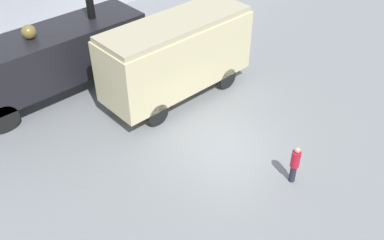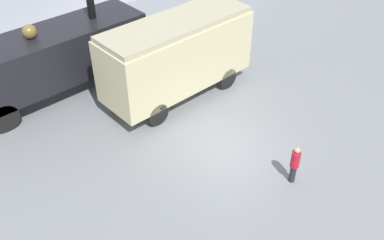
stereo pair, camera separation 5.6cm
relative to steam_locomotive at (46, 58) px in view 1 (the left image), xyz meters
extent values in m
plane|color=gray|center=(3.40, -8.64, -2.03)|extent=(80.00, 80.00, 0.00)
cube|color=black|center=(-0.01, 0.00, 0.00)|extent=(9.70, 2.63, 2.35)
sphere|color=brown|center=(-0.50, 0.00, 1.48)|extent=(0.64, 0.64, 0.64)
cylinder|color=black|center=(2.90, -1.26, -1.37)|extent=(1.32, 0.12, 1.32)
cylinder|color=black|center=(2.90, 1.26, -1.37)|extent=(1.32, 0.12, 1.32)
cylinder|color=black|center=(-2.92, -1.26, -1.37)|extent=(1.32, 0.12, 1.32)
cube|color=beige|center=(4.47, -4.09, 0.14)|extent=(7.37, 2.60, 2.95)
cube|color=tan|center=(4.47, -4.09, 1.74)|extent=(7.22, 2.39, 0.24)
cylinder|color=black|center=(6.68, -5.33, -1.50)|extent=(1.07, 0.12, 1.07)
cylinder|color=black|center=(6.68, -2.85, -1.50)|extent=(1.07, 0.12, 1.07)
cylinder|color=black|center=(2.26, -5.33, -1.50)|extent=(1.07, 0.12, 1.07)
cylinder|color=black|center=(2.26, -2.85, -1.50)|extent=(1.07, 0.12, 1.07)
cylinder|color=#262633|center=(3.82, -11.48, -1.65)|extent=(0.24, 0.24, 0.77)
cylinder|color=#B2192D|center=(3.82, -11.48, -0.93)|extent=(0.34, 0.34, 0.68)
sphere|color=tan|center=(3.82, -11.48, -0.48)|extent=(0.22, 0.22, 0.22)
camera|label=1|loc=(-6.82, -17.43, 9.81)|focal=40.00mm
camera|label=2|loc=(-6.77, -17.46, 9.81)|focal=40.00mm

